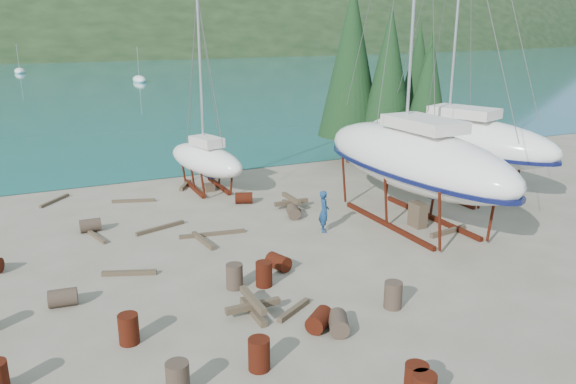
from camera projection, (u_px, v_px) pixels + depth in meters
name	position (u px, v px, depth m)	size (l,w,h in m)	color
ground	(290.00, 269.00, 20.84)	(600.00, 600.00, 0.00)	#6B6654
bay_water	(32.00, 46.00, 294.30)	(700.00, 700.00, 0.00)	#197F81
far_hill	(32.00, 46.00, 298.65)	(800.00, 360.00, 110.00)	black
far_house_right	(135.00, 46.00, 197.27)	(6.60, 5.60, 5.60)	beige
cypress_near_right	(389.00, 76.00, 34.77)	(3.60, 3.60, 10.00)	black
cypress_mid_right	(428.00, 92.00, 33.89)	(3.06, 3.06, 8.50)	black
cypress_back_left	(352.00, 60.00, 35.64)	(4.14, 4.14, 11.50)	black
cypress_far_right	(417.00, 82.00, 37.03)	(3.24, 3.24, 9.00)	black
moored_boat_mid	(139.00, 80.00, 94.29)	(2.00, 5.00, 6.05)	white
moored_boat_far	(20.00, 71.00, 112.95)	(2.00, 5.00, 6.05)	white
large_sailboat_near	(413.00, 158.00, 24.98)	(3.91, 12.18, 19.01)	white
large_sailboat_far	(454.00, 139.00, 30.01)	(6.90, 11.65, 17.73)	white
small_sailboat_shore	(206.00, 159.00, 30.79)	(3.58, 6.75, 10.33)	white
worker	(324.00, 211.00, 24.48)	(0.68, 0.44, 1.85)	navy
drum_1	(339.00, 323.00, 16.43)	(0.58, 0.58, 0.88)	#2D2823
drum_4	(244.00, 198.00, 28.60)	(0.58, 0.58, 0.88)	#551A0E
drum_5	(235.00, 276.00, 19.19)	(0.58, 0.58, 0.88)	#2D2823
drum_6	(278.00, 262.00, 20.74)	(0.58, 0.58, 0.88)	#551A0E
drum_7	(416.00, 381.00, 13.48)	(0.58, 0.58, 0.88)	#551A0E
drum_9	(90.00, 225.00, 24.62)	(0.58, 0.58, 0.88)	#2D2823
drum_10	(259.00, 354.00, 14.60)	(0.58, 0.58, 0.88)	#551A0E
drum_11	(293.00, 212.00, 26.45)	(0.58, 0.58, 0.88)	#2D2823
drum_12	(319.00, 320.00, 16.61)	(0.58, 0.58, 0.88)	#551A0E
drum_13	(129.00, 329.00, 15.82)	(0.58, 0.58, 0.88)	#551A0E
drum_14	(264.00, 274.00, 19.37)	(0.58, 0.58, 0.88)	#551A0E
drum_15	(63.00, 298.00, 18.00)	(0.58, 0.58, 0.88)	#2D2823
drum_16	(178.00, 379.00, 13.56)	(0.58, 0.58, 0.88)	#2D2823
drum_17	(393.00, 295.00, 17.84)	(0.58, 0.58, 0.88)	#2D2823
timber_0	(55.00, 201.00, 28.90)	(0.14, 2.25, 0.14)	brown
timber_1	(448.00, 231.00, 24.43)	(0.19, 2.11, 0.19)	brown
timber_4	(129.00, 273.00, 20.31)	(0.17, 1.95, 0.17)	brown
timber_6	(185.00, 185.00, 31.65)	(0.19, 1.86, 0.19)	brown
timber_7	(294.00, 310.00, 17.62)	(0.17, 1.60, 0.17)	brown
timber_8	(203.00, 240.00, 23.39)	(0.19, 2.02, 0.19)	brown
timber_9	(134.00, 201.00, 28.87)	(0.15, 2.18, 0.15)	brown
timber_10	(160.00, 228.00, 24.91)	(0.16, 2.40, 0.16)	brown
timber_11	(212.00, 234.00, 24.20)	(0.15, 2.85, 0.15)	brown
timber_15	(93.00, 234.00, 24.17)	(0.15, 2.60, 0.15)	brown
timber_pile_fore	(253.00, 306.00, 17.44)	(1.80, 1.80, 0.60)	brown
timber_pile_aft	(291.00, 202.00, 27.85)	(1.80, 1.80, 0.60)	brown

